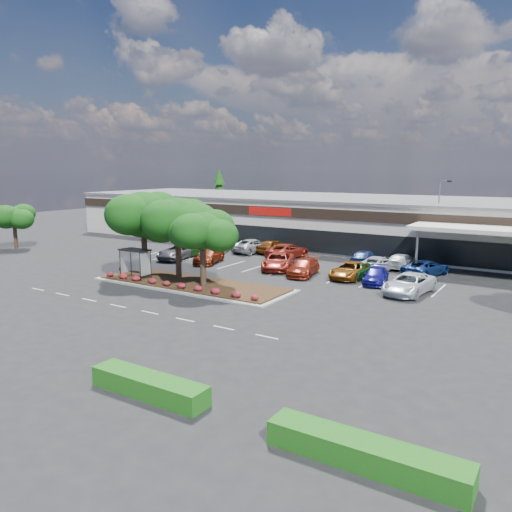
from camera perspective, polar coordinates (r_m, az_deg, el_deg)
The scene contains 33 objects.
ground at distance 39.34m, azimuth -8.80°, elevation -4.84°, with size 160.00×160.00×0.00m, color black.
retail_store at distance 67.67m, azimuth 10.39°, elevation 4.02°, with size 80.40×25.20×6.25m.
landscape_island at distance 43.52m, azimuth -7.34°, elevation -3.19°, with size 18.00×6.00×0.26m.
lane_markings at distance 47.53m, azimuth -0.66°, elevation -2.14°, with size 33.12×20.06×0.01m.
shrub_row at distance 41.89m, azimuth -9.18°, elevation -3.22°, with size 17.00×0.80×0.50m, color maroon, non-canonical shape.
bus_shelter at distance 46.02m, azimuth -13.53°, elevation 0.10°, with size 2.75×1.55×2.59m.
island_tree_west at distance 47.17m, azimuth -12.70°, elevation 2.70°, with size 7.20×7.20×7.89m, color #11390C, non-canonical shape.
island_tree_mid at distance 45.34m, azimuth -8.92°, elevation 2.17°, with size 6.60×6.60×7.32m, color #11390C, non-canonical shape.
island_tree_east at distance 41.72m, azimuth -6.12°, elevation 1.00°, with size 5.80×5.80×6.50m, color #11390C, non-canonical shape.
hedge_south_east at distance 23.39m, azimuth -12.12°, elevation -14.28°, with size 6.00×1.30×0.90m, color #115213.
hedge_south_mid at distance 18.55m, azimuth 12.34°, elevation -21.15°, with size 7.00×1.30×0.90m, color #115213.
tree_west_far at distance 69.91m, azimuth -25.88°, elevation 3.08°, with size 4.80×4.80×5.61m, color #11390C, non-canonical shape.
conifer_north_west at distance 92.88m, azimuth -4.22°, elevation 6.86°, with size 4.40×4.40×10.00m, color #11390C.
person_waiting at distance 47.26m, azimuth -15.11°, elevation -1.02°, with size 0.72×0.47×1.97m, color #594C47.
light_pole at distance 58.17m, azimuth 20.14°, elevation 3.35°, with size 1.43×0.50×8.84m.
survey_stake at distance 23.63m, azimuth -11.24°, elevation -13.51°, with size 0.08×0.14×0.97m.
car_0 at distance 57.68m, azimuth -7.74°, elevation 0.70°, with size 2.19×5.39×1.57m, color #1D4218.
car_1 at distance 56.43m, azimuth -9.02°, elevation 0.50°, with size 2.69×5.84×1.62m, color #56545B.
car_2 at distance 53.51m, azimuth -5.38°, elevation -0.01°, with size 2.09×5.15×1.49m, color #641B09.
car_3 at distance 49.94m, azimuth 2.55°, elevation -0.60°, with size 2.74×5.95×1.65m, color maroon.
car_4 at distance 47.34m, azimuth 5.46°, elevation -1.28°, with size 2.17×5.33×1.55m, color maroon.
car_5 at distance 47.18m, azimuth 11.39°, elevation -1.60°, with size 2.23×4.83×1.34m, color #14461B.
car_6 at distance 46.68m, azimuth 10.66°, elevation -1.61°, with size 2.48×5.38×1.50m, color brown.
car_7 at distance 45.13m, azimuth 13.55°, elevation -2.19°, with size 1.92×4.71×1.37m, color navy.
car_8 at distance 42.04m, azimuth 17.09°, elevation -3.06°, with size 2.72×5.89×1.64m, color silver.
car_9 at distance 60.88m, azimuth -4.08°, elevation 1.20°, with size 2.04×5.02×1.46m, color #A1A8AC.
car_10 at distance 59.94m, azimuth -0.22°, elevation 1.18°, with size 2.71×5.88×1.63m, color #979AA2.
car_11 at distance 59.61m, azimuth 1.99°, elevation 1.13°, with size 1.94×4.83×1.65m, color #69350F.
car_12 at distance 56.29m, azimuth 3.63°, elevation 0.60°, with size 2.76×5.98×1.66m, color maroon.
car_13 at distance 53.09m, azimuth 12.30°, elevation -0.23°, with size 2.20×5.40×1.57m, color navy.
car_14 at distance 52.63m, azimuth 16.34°, elevation -0.55°, with size 2.06×5.06×1.47m, color #ACB3B8.
car_15 at distance 50.42m, azimuth 13.77°, elevation -0.86°, with size 2.49×5.41×1.50m, color #B3BABF.
car_16 at distance 49.76m, azimuth 18.86°, elevation -1.27°, with size 2.46×5.34×1.49m, color navy.
Camera 1 is at (25.15, -28.57, 9.96)m, focal length 35.00 mm.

